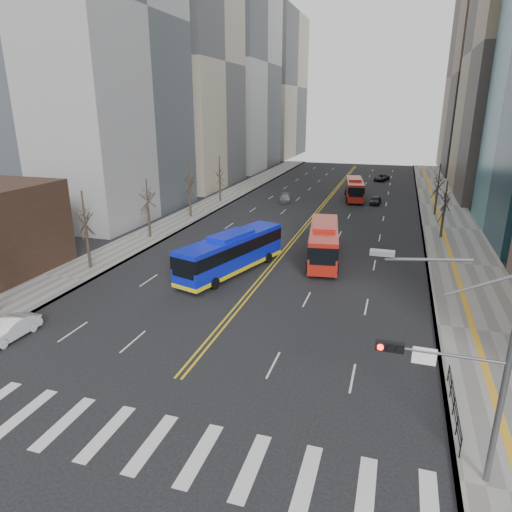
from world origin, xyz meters
TOP-DOWN VIEW (x-y plane):
  - ground at (0.00, 0.00)m, footprint 220.00×220.00m
  - sidewalk_right at (17.50, 45.00)m, footprint 7.00×130.00m
  - sidewalk_left at (-16.50, 45.00)m, footprint 5.00×130.00m
  - crosswalk at (0.00, 0.00)m, footprint 26.70×4.00m
  - centerline at (0.00, 55.00)m, footprint 0.55×100.00m
  - office_towers at (0.12, 68.51)m, footprint 83.00×134.00m
  - signal_mast at (13.77, 2.00)m, footprint 5.37×0.37m
  - pedestrian_railing at (14.30, 6.00)m, footprint 0.06×6.06m
  - street_trees at (-7.18, 34.55)m, footprint 35.20×47.20m
  - blue_bus at (-3.09, 22.13)m, footprint 6.34×13.02m
  - red_bus_near at (4.32, 28.08)m, footprint 4.33×11.78m
  - red_bus_far at (4.05, 60.59)m, footprint 4.05×11.05m
  - car_white at (-12.50, 6.00)m, footprint 1.60×4.15m
  - car_dark_mid at (7.69, 57.47)m, footprint 1.76×3.77m
  - car_silver at (-6.21, 55.22)m, footprint 2.48×4.37m
  - car_dark_far at (7.46, 81.95)m, footprint 3.30×5.00m

SIDE VIEW (x-z plane):
  - ground at x=0.00m, z-range 0.00..0.00m
  - crosswalk at x=0.00m, z-range 0.00..0.01m
  - centerline at x=0.00m, z-range 0.00..0.01m
  - sidewalk_right at x=17.50m, z-range 0.00..0.15m
  - sidewalk_left at x=-16.50m, z-range 0.00..0.15m
  - car_silver at x=-6.21m, z-range 0.00..1.19m
  - car_dark_mid at x=7.69m, z-range 0.00..1.25m
  - car_dark_far at x=7.46m, z-range 0.00..1.28m
  - car_white at x=-12.50m, z-range 0.00..1.35m
  - pedestrian_railing at x=14.30m, z-range 0.31..1.33m
  - red_bus_far at x=4.05m, z-range 0.20..3.63m
  - blue_bus at x=-3.09m, z-range 0.09..3.79m
  - red_bus_near at x=4.32m, z-range 0.20..3.85m
  - signal_mast at x=13.77m, z-range 0.16..9.55m
  - street_trees at x=-7.18m, z-range 1.07..8.67m
  - office_towers at x=0.12m, z-range -5.08..52.92m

